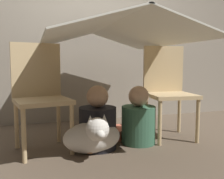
{
  "coord_description": "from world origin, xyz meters",
  "views": [
    {
      "loc": [
        -0.69,
        -2.07,
        0.75
      ],
      "look_at": [
        0.0,
        0.09,
        0.52
      ],
      "focal_mm": 40.0,
      "sensor_mm": 36.0,
      "label": 1
    }
  ],
  "objects_px": {
    "person_second": "(138,120)",
    "person_front": "(98,123)",
    "chair_left": "(40,91)",
    "dog": "(93,136)",
    "chair_right": "(168,87)"
  },
  "relations": [
    {
      "from": "chair_right",
      "to": "person_second",
      "type": "bearing_deg",
      "value": -155.24
    },
    {
      "from": "chair_left",
      "to": "person_second",
      "type": "distance_m",
      "value": 0.94
    },
    {
      "from": "chair_left",
      "to": "dog",
      "type": "bearing_deg",
      "value": -46.17
    },
    {
      "from": "chair_left",
      "to": "dog",
      "type": "relative_size",
      "value": 1.92
    },
    {
      "from": "person_front",
      "to": "dog",
      "type": "relative_size",
      "value": 1.15
    },
    {
      "from": "chair_left",
      "to": "chair_right",
      "type": "relative_size",
      "value": 1.0
    },
    {
      "from": "chair_left",
      "to": "person_front",
      "type": "xyz_separation_m",
      "value": [
        0.48,
        -0.15,
        -0.28
      ]
    },
    {
      "from": "chair_right",
      "to": "chair_left",
      "type": "bearing_deg",
      "value": -173.51
    },
    {
      "from": "chair_left",
      "to": "dog",
      "type": "xyz_separation_m",
      "value": [
        0.4,
        -0.28,
        -0.35
      ]
    },
    {
      "from": "chair_right",
      "to": "dog",
      "type": "height_order",
      "value": "chair_right"
    },
    {
      "from": "person_front",
      "to": "person_second",
      "type": "bearing_deg",
      "value": 4.27
    },
    {
      "from": "person_second",
      "to": "person_front",
      "type": "bearing_deg",
      "value": -175.73
    },
    {
      "from": "chair_left",
      "to": "chair_right",
      "type": "distance_m",
      "value": 1.26
    },
    {
      "from": "chair_left",
      "to": "chair_right",
      "type": "xyz_separation_m",
      "value": [
        1.26,
        0.0,
        0.0
      ]
    },
    {
      "from": "chair_right",
      "to": "dog",
      "type": "distance_m",
      "value": 0.97
    }
  ]
}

